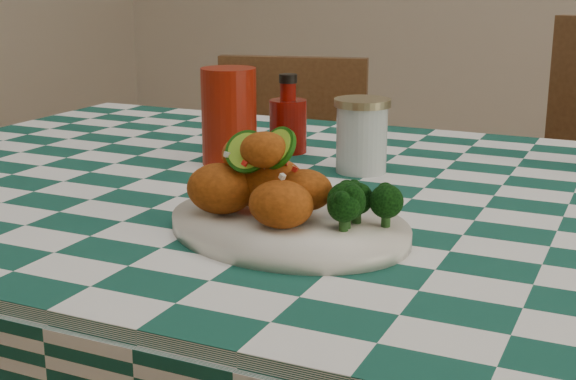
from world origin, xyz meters
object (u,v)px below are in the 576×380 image
at_px(wooden_chair_left, 278,235).
at_px(plate, 288,226).
at_px(red_tumbler, 229,116).
at_px(mason_jar, 362,136).
at_px(ketchup_bottle, 288,114).
at_px(fried_chicken_pile, 268,175).

bearing_deg(wooden_chair_left, plate, -77.06).
height_order(red_tumbler, mason_jar, red_tumbler).
relative_size(red_tumbler, mason_jar, 1.35).
bearing_deg(ketchup_bottle, plate, -65.17).
bearing_deg(plate, fried_chicken_pile, 180.00).
height_order(plate, wooden_chair_left, wooden_chair_left).
distance_m(red_tumbler, mason_jar, 0.22).
bearing_deg(ketchup_bottle, red_tumbler, -113.61).
height_order(plate, mason_jar, mason_jar).
distance_m(red_tumbler, ketchup_bottle, 0.13).
relative_size(ketchup_bottle, mason_jar, 1.18).
bearing_deg(red_tumbler, ketchup_bottle, 66.39).
xyz_separation_m(plate, wooden_chair_left, (-0.45, 0.92, -0.36)).
bearing_deg(mason_jar, red_tumbler, -170.17).
distance_m(plate, fried_chicken_pile, 0.07).
distance_m(ketchup_bottle, wooden_chair_left, 0.70).
bearing_deg(ketchup_bottle, mason_jar, -26.02).
relative_size(fried_chicken_pile, red_tumbler, 1.04).
xyz_separation_m(plate, ketchup_bottle, (-0.19, 0.42, 0.06)).
xyz_separation_m(fried_chicken_pile, ketchup_bottle, (-0.17, 0.42, -0.00)).
bearing_deg(plate, mason_jar, 94.37).
bearing_deg(ketchup_bottle, fried_chicken_pile, -68.29).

